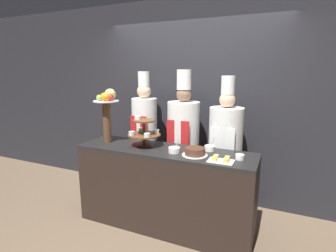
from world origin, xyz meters
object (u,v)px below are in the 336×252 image
object	(u,v)px
fruit_pedestal	(107,108)
chef_center_right	(225,143)
chef_center_left	(183,136)
serving_bowl_far	(210,148)
tiered_stand	(144,132)
serving_bowl_near	(174,150)
cake_square_tray	(221,160)
cake_round	(195,152)
chef_left	(145,130)
cup_white	(240,157)

from	to	relation	value
fruit_pedestal	chef_center_right	world-z (taller)	chef_center_right
chef_center_left	chef_center_right	bearing A→B (deg)	-0.01
fruit_pedestal	serving_bowl_far	world-z (taller)	fruit_pedestal
tiered_stand	serving_bowl_near	bearing A→B (deg)	-12.29
fruit_pedestal	chef_center_left	size ratio (longest dim) A/B	0.36
cake_square_tray	serving_bowl_near	world-z (taller)	serving_bowl_near
fruit_pedestal	tiered_stand	bearing A→B (deg)	1.62
cake_round	chef_left	distance (m)	1.14
serving_bowl_near	tiered_stand	bearing A→B (deg)	167.71
chef_center_left	chef_center_right	size ratio (longest dim) A/B	1.04
cake_round	fruit_pedestal	bearing A→B (deg)	175.96
cup_white	serving_bowl_far	distance (m)	0.39
chef_center_left	chef_center_right	xyz separation A→B (m)	(0.56, -0.00, -0.04)
serving_bowl_far	serving_bowl_near	bearing A→B (deg)	-145.74
cake_round	cup_white	xyz separation A→B (m)	(0.45, 0.06, -0.01)
tiered_stand	cake_square_tray	xyz separation A→B (m)	(0.95, -0.17, -0.15)
chef_left	fruit_pedestal	bearing A→B (deg)	-111.02
serving_bowl_near	chef_center_right	distance (m)	0.76
chef_center_right	chef_center_left	bearing A→B (deg)	179.99
cup_white	cake_square_tray	xyz separation A→B (m)	(-0.16, -0.13, -0.01)
cake_round	chef_left	size ratio (longest dim) A/B	0.15
cake_round	cup_white	bearing A→B (deg)	7.51
serving_bowl_far	chef_center_left	xyz separation A→B (m)	(-0.46, 0.40, 0.01)
cake_square_tray	chef_center_left	bearing A→B (deg)	133.16
chef_center_left	cake_square_tray	bearing A→B (deg)	-46.84
tiered_stand	serving_bowl_far	size ratio (longest dim) A/B	2.45
cake_round	cup_white	distance (m)	0.46
cake_round	serving_bowl_far	xyz separation A→B (m)	(0.10, 0.23, -0.01)
cake_round	chef_left	xyz separation A→B (m)	(-0.95, 0.63, 0.01)
cake_square_tray	serving_bowl_near	size ratio (longest dim) A/B	1.56
cake_square_tray	serving_bowl_far	bearing A→B (deg)	122.43
chef_left	chef_center_left	bearing A→B (deg)	0.00
tiered_stand	cup_white	bearing A→B (deg)	-1.85
serving_bowl_near	chef_left	xyz separation A→B (m)	(-0.71, 0.62, 0.02)
cake_round	cake_square_tray	distance (m)	0.30
cake_round	serving_bowl_far	size ratio (longest dim) A/B	1.70
fruit_pedestal	cake_square_tray	distance (m)	1.51
fruit_pedestal	cake_round	world-z (taller)	fruit_pedestal
cup_white	chef_left	xyz separation A→B (m)	(-1.40, 0.57, 0.02)
chef_center_right	cake_square_tray	bearing A→B (deg)	-81.69
chef_left	serving_bowl_far	bearing A→B (deg)	-20.80
serving_bowl_near	chef_left	world-z (taller)	chef_left
serving_bowl_far	chef_left	world-z (taller)	chef_left
cup_white	serving_bowl_near	distance (m)	0.69
cake_square_tray	fruit_pedestal	bearing A→B (deg)	173.83
tiered_stand	fruit_pedestal	distance (m)	0.56
serving_bowl_near	serving_bowl_far	size ratio (longest dim) A/B	1.02
cake_round	chef_center_left	world-z (taller)	chef_center_left
chef_left	chef_center_left	world-z (taller)	chef_center_left
tiered_stand	serving_bowl_far	world-z (taller)	tiered_stand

